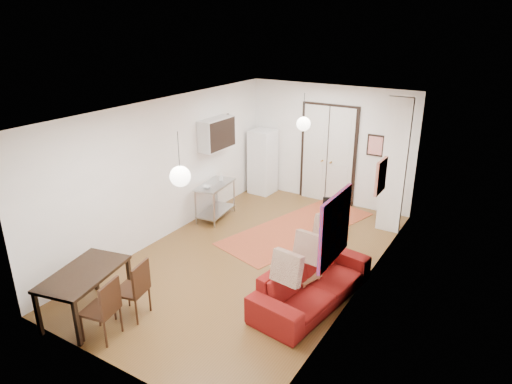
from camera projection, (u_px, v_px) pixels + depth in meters
The scene contains 27 objects.
floor at pixel (254, 257), 8.86m from camera, with size 7.00×7.00×0.00m, color brown.
ceiling at pixel (254, 108), 7.82m from camera, with size 4.20×7.00×0.02m, color white.
wall_back at pixel (329, 145), 11.13m from camera, with size 4.20×0.02×2.90m, color silver.
wall_front at pixel (104, 273), 5.55m from camera, with size 4.20×0.02×2.90m, color silver.
wall_left at pixel (167, 169), 9.36m from camera, with size 0.02×7.00×2.90m, color silver.
wall_right at pixel (365, 211), 7.32m from camera, with size 0.02×7.00×2.90m, color silver.
double_doors at pixel (328, 155), 11.19m from camera, with size 1.44×0.06×2.50m, color silver.
stub_partition at pixel (394, 167), 9.47m from camera, with size 0.50×0.10×2.90m, color silver.
wall_cabinet at pixel (217, 134), 10.31m from camera, with size 0.35×1.00×0.70m, color silver.
painting_popart at pixel (335, 228), 6.26m from camera, with size 0.05×1.00×1.00m, color red.
painting_abstract at pixel (381, 176), 7.84m from camera, with size 0.05×0.50×0.60m, color #EDDFC6.
poster_back at pixel (375, 146), 10.49m from camera, with size 0.40×0.03×0.50m, color red.
print_left at pixel (224, 126), 10.76m from camera, with size 0.03×0.44×0.54m, color #A56B44.
pendant_back at pixel (303, 124), 9.65m from camera, with size 0.30×0.30×0.80m.
pendant_front at pixel (180, 176), 6.46m from camera, with size 0.30×0.30×0.80m.
kilim_rug at pixel (298, 228), 10.07m from camera, with size 1.40×3.73×0.01m, color #A8412A.
sofa at pixel (313, 283), 7.38m from camera, with size 0.92×2.35×0.69m, color maroon.
coffee_table at pixel (295, 272), 7.73m from camera, with size 0.90×0.66×0.36m.
potted_plant at pixel (301, 262), 7.61m from camera, with size 0.31×0.27×0.35m, color #2F5A28.
kitchen_counter at pixel (215, 197), 10.44m from camera, with size 0.69×1.15×0.83m.
bowl at pixel (207, 187), 10.08m from camera, with size 0.20×0.20×0.05m, color white.
soap_bottle at pixel (221, 177), 10.49m from camera, with size 0.08×0.08×0.17m, color #4F9CAC.
fridge at pixel (263, 162), 11.89m from camera, with size 0.59×0.59×1.67m, color white.
dining_table at pixel (84, 277), 6.91m from camera, with size 1.06×1.51×0.76m.
dining_chair_near at pixel (135, 282), 7.02m from camera, with size 0.53×0.68×0.94m.
dining_chair_far at pixel (104, 301), 6.54m from camera, with size 0.53×0.68×0.94m.
black_side_chair at pixel (333, 209), 9.86m from camera, with size 0.49×0.49×0.84m.
Camera 1 is at (4.10, -6.66, 4.35)m, focal length 32.00 mm.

